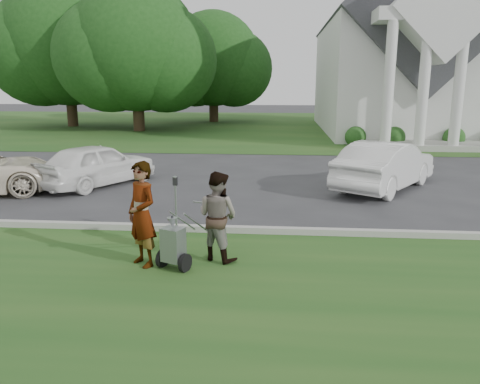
# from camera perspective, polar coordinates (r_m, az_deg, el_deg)

# --- Properties ---
(ground) EXTENTS (120.00, 120.00, 0.00)m
(ground) POSITION_cam_1_polar(r_m,az_deg,el_deg) (9.91, -4.31, -5.90)
(ground) COLOR #333335
(ground) RESTS_ON ground
(grass_strip) EXTENTS (80.00, 7.00, 0.01)m
(grass_strip) POSITION_cam_1_polar(r_m,az_deg,el_deg) (7.20, -8.17, -13.65)
(grass_strip) COLOR #1E4B19
(grass_strip) RESTS_ON ground
(church_lawn) EXTENTS (80.00, 30.00, 0.01)m
(church_lawn) POSITION_cam_1_polar(r_m,az_deg,el_deg) (36.42, 2.45, 8.14)
(church_lawn) COLOR #1E4B19
(church_lawn) RESTS_ON ground
(curb) EXTENTS (80.00, 0.18, 0.15)m
(curb) POSITION_cam_1_polar(r_m,az_deg,el_deg) (10.40, -3.84, -4.52)
(curb) COLOR #9E9E93
(curb) RESTS_ON ground
(church) EXTENTS (9.19, 19.00, 24.10)m
(church) POSITION_cam_1_polar(r_m,az_deg,el_deg) (33.32, 18.66, 17.23)
(church) COLOR white
(church) RESTS_ON ground
(tree_left) EXTENTS (10.63, 8.40, 9.71)m
(tree_left) POSITION_cam_1_polar(r_m,az_deg,el_deg) (32.71, -12.63, 16.21)
(tree_left) COLOR #332316
(tree_left) RESTS_ON ground
(tree_far) EXTENTS (11.64, 9.20, 10.73)m
(tree_far) POSITION_cam_1_polar(r_m,az_deg,el_deg) (37.67, -20.37, 16.19)
(tree_far) COLOR #332316
(tree_far) RESTS_ON ground
(tree_back) EXTENTS (9.61, 7.60, 8.89)m
(tree_back) POSITION_cam_1_polar(r_m,az_deg,el_deg) (39.65, -3.31, 15.37)
(tree_back) COLOR #332316
(tree_back) RESTS_ON ground
(striping_cart) EXTENTS (0.85, 1.20, 1.03)m
(striping_cart) POSITION_cam_1_polar(r_m,az_deg,el_deg) (8.35, -8.09, -6.47)
(striping_cart) COLOR black
(striping_cart) RESTS_ON ground
(person_left) EXTENTS (0.82, 0.80, 1.89)m
(person_left) POSITION_cam_1_polar(r_m,az_deg,el_deg) (8.47, -11.86, -2.77)
(person_left) COLOR #999999
(person_left) RESTS_ON ground
(person_right) EXTENTS (1.02, 0.95, 1.67)m
(person_right) POSITION_cam_1_polar(r_m,az_deg,el_deg) (8.61, -2.73, -3.03)
(person_right) COLOR #999999
(person_right) RESTS_ON ground
(parking_meter_near) EXTENTS (0.10, 0.09, 1.34)m
(parking_meter_near) POSITION_cam_1_polar(r_m,az_deg,el_deg) (9.89, -7.84, -0.91)
(parking_meter_near) COLOR gray
(parking_meter_near) RESTS_ON ground
(car_b) EXTENTS (3.36, 4.31, 1.37)m
(car_b) POSITION_cam_1_polar(r_m,az_deg,el_deg) (15.61, -17.03, 3.23)
(car_b) COLOR white
(car_b) RESTS_ON ground
(car_d) EXTENTS (3.83, 4.61, 1.48)m
(car_d) POSITION_cam_1_polar(r_m,az_deg,el_deg) (15.13, 17.30, 3.12)
(car_d) COLOR white
(car_d) RESTS_ON ground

